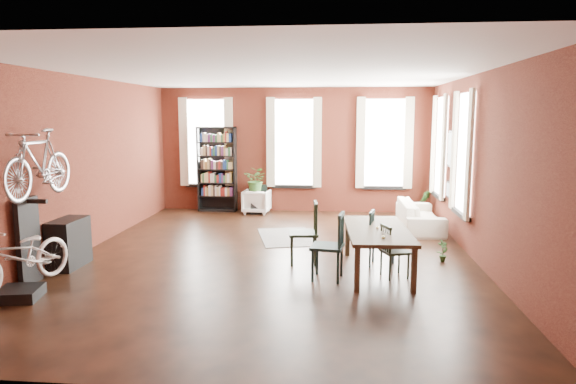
# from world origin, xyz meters

# --- Properties ---
(room) EXTENTS (9.00, 9.04, 3.22)m
(room) POSITION_xyz_m (0.25, 0.62, 2.14)
(room) COLOR black
(room) RESTS_ON ground
(dining_table) EXTENTS (1.05, 2.13, 0.71)m
(dining_table) POSITION_xyz_m (1.77, -0.71, 0.36)
(dining_table) COLOR #463A2A
(dining_table) RESTS_ON ground
(dining_chair_a) EXTENTS (0.54, 0.54, 1.03)m
(dining_chair_a) POSITION_xyz_m (0.99, -1.15, 0.51)
(dining_chair_a) COLOR #183636
(dining_chair_a) RESTS_ON ground
(dining_chair_b) EXTENTS (0.53, 0.53, 1.04)m
(dining_chair_b) POSITION_xyz_m (0.56, -0.32, 0.52)
(dining_chair_b) COLOR black
(dining_chair_b) RESTS_ON ground
(dining_chair_c) EXTENTS (0.49, 0.49, 0.82)m
(dining_chair_c) POSITION_xyz_m (2.02, -0.94, 0.41)
(dining_chair_c) COLOR #1D2E1B
(dining_chair_c) RESTS_ON ground
(dining_chair_d) EXTENTS (0.50, 0.50, 0.91)m
(dining_chair_d) POSITION_xyz_m (1.88, -0.33, 0.46)
(dining_chair_d) COLOR #1A373A
(dining_chair_d) RESTS_ON ground
(bookshelf) EXTENTS (1.00, 0.32, 2.20)m
(bookshelf) POSITION_xyz_m (-2.00, 4.30, 1.10)
(bookshelf) COLOR black
(bookshelf) RESTS_ON ground
(white_armchair) EXTENTS (0.69, 0.65, 0.66)m
(white_armchair) POSITION_xyz_m (-0.93, 4.10, 0.33)
(white_armchair) COLOR white
(white_armchair) RESTS_ON ground
(cream_sofa) EXTENTS (0.61, 2.08, 0.81)m
(cream_sofa) POSITION_xyz_m (2.95, 2.60, 0.41)
(cream_sofa) COLOR beige
(cream_sofa) RESTS_ON ground
(striped_rug) EXTENTS (1.43, 1.89, 0.01)m
(striped_rug) POSITION_xyz_m (0.10, 1.51, 0.01)
(striped_rug) COLOR black
(striped_rug) RESTS_ON ground
(bike_trainer) EXTENTS (0.62, 0.62, 0.15)m
(bike_trainer) POSITION_xyz_m (-3.18, -2.43, 0.08)
(bike_trainer) COLOR black
(bike_trainer) RESTS_ON ground
(bike_wall_rack) EXTENTS (0.16, 0.60, 1.30)m
(bike_wall_rack) POSITION_xyz_m (-3.40, -1.80, 0.65)
(bike_wall_rack) COLOR black
(bike_wall_rack) RESTS_ON ground
(console_table) EXTENTS (0.40, 0.80, 0.80)m
(console_table) POSITION_xyz_m (-3.28, -0.90, 0.40)
(console_table) COLOR black
(console_table) RESTS_ON ground
(plant_stand) EXTENTS (0.35, 0.35, 0.55)m
(plant_stand) POSITION_xyz_m (-0.95, 3.99, 0.28)
(plant_stand) COLOR black
(plant_stand) RESTS_ON ground
(plant_by_sofa) EXTENTS (0.52, 0.74, 0.30)m
(plant_by_sofa) POSITION_xyz_m (3.24, 3.99, 0.15)
(plant_by_sofa) COLOR #295E25
(plant_by_sofa) RESTS_ON ground
(plant_small) EXTENTS (0.37, 0.42, 0.14)m
(plant_small) POSITION_xyz_m (2.94, -0.01, 0.07)
(plant_small) COLOR #265120
(plant_small) RESTS_ON ground
(bicycle_floor) EXTENTS (0.80, 1.02, 1.70)m
(bicycle_floor) POSITION_xyz_m (-3.14, -2.41, 1.01)
(bicycle_floor) COLOR silver
(bicycle_floor) RESTS_ON bike_trainer
(bicycle_hung) EXTENTS (0.47, 1.00, 1.66)m
(bicycle_hung) POSITION_xyz_m (-3.15, -1.80, 2.13)
(bicycle_hung) COLOR #A5A8AD
(bicycle_hung) RESTS_ON bike_wall_rack
(plant_on_stand) EXTENTS (0.73, 0.78, 0.51)m
(plant_on_stand) POSITION_xyz_m (-0.92, 3.99, 0.80)
(plant_on_stand) COLOR #326127
(plant_on_stand) RESTS_ON plant_stand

